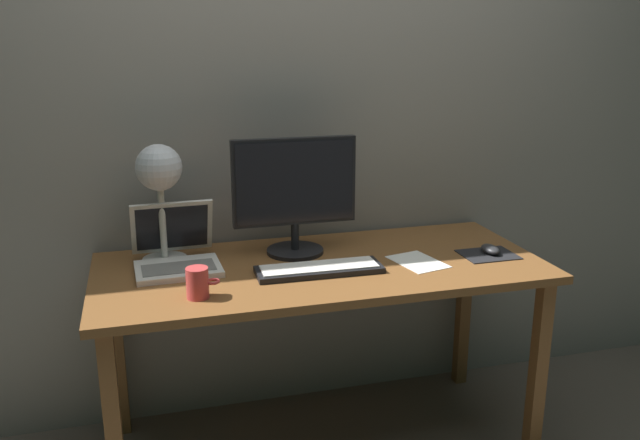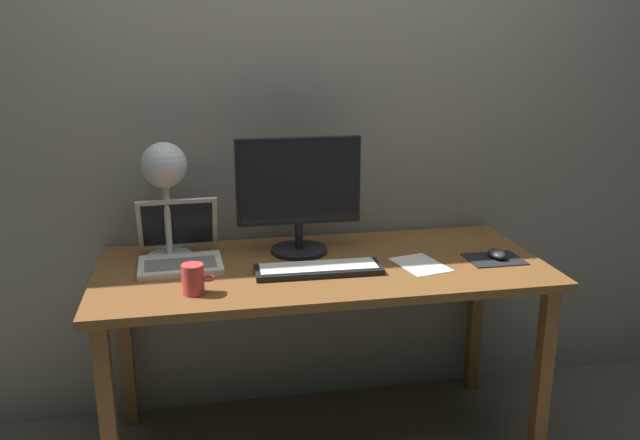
{
  "view_description": "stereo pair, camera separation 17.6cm",
  "coord_description": "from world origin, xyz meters",
  "px_view_note": "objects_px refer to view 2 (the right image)",
  "views": [
    {
      "loc": [
        -0.6,
        -2.14,
        1.54
      ],
      "look_at": [
        -0.02,
        -0.05,
        0.92
      ],
      "focal_mm": 36.84,
      "sensor_mm": 36.0,
      "label": 1
    },
    {
      "loc": [
        -0.43,
        -2.18,
        1.54
      ],
      "look_at": [
        -0.02,
        -0.05,
        0.92
      ],
      "focal_mm": 36.84,
      "sensor_mm": 36.0,
      "label": 2
    }
  ],
  "objects_px": {
    "monitor": "(299,190)",
    "keyboard_main": "(318,269)",
    "mouse": "(497,254)",
    "desk_lamp": "(165,174)",
    "coffee_mug": "(194,279)",
    "laptop": "(179,245)"
  },
  "relations": [
    {
      "from": "monitor",
      "to": "coffee_mug",
      "type": "relative_size",
      "value": 4.36
    },
    {
      "from": "laptop",
      "to": "coffee_mug",
      "type": "height_order",
      "value": "laptop"
    },
    {
      "from": "monitor",
      "to": "desk_lamp",
      "type": "xyz_separation_m",
      "value": [
        -0.48,
        0.03,
        0.07
      ]
    },
    {
      "from": "monitor",
      "to": "keyboard_main",
      "type": "distance_m",
      "value": 0.32
    },
    {
      "from": "mouse",
      "to": "coffee_mug",
      "type": "height_order",
      "value": "coffee_mug"
    },
    {
      "from": "desk_lamp",
      "to": "coffee_mug",
      "type": "xyz_separation_m",
      "value": [
        0.09,
        -0.37,
        -0.27
      ]
    },
    {
      "from": "laptop",
      "to": "mouse",
      "type": "xyz_separation_m",
      "value": [
        1.14,
        -0.19,
        -0.04
      ]
    },
    {
      "from": "monitor",
      "to": "keyboard_main",
      "type": "xyz_separation_m",
      "value": [
        0.03,
        -0.23,
        -0.23
      ]
    },
    {
      "from": "monitor",
      "to": "keyboard_main",
      "type": "bearing_deg",
      "value": -82.22
    },
    {
      "from": "monitor",
      "to": "laptop",
      "type": "height_order",
      "value": "monitor"
    },
    {
      "from": "mouse",
      "to": "desk_lamp",
      "type": "bearing_deg",
      "value": 168.48
    },
    {
      "from": "monitor",
      "to": "desk_lamp",
      "type": "relative_size",
      "value": 1.07
    },
    {
      "from": "keyboard_main",
      "to": "coffee_mug",
      "type": "relative_size",
      "value": 4.18
    },
    {
      "from": "mouse",
      "to": "coffee_mug",
      "type": "bearing_deg",
      "value": -173.06
    },
    {
      "from": "laptop",
      "to": "mouse",
      "type": "height_order",
      "value": "laptop"
    },
    {
      "from": "laptop",
      "to": "mouse",
      "type": "relative_size",
      "value": 3.29
    },
    {
      "from": "monitor",
      "to": "keyboard_main",
      "type": "height_order",
      "value": "monitor"
    },
    {
      "from": "monitor",
      "to": "laptop",
      "type": "distance_m",
      "value": 0.48
    },
    {
      "from": "monitor",
      "to": "mouse",
      "type": "bearing_deg",
      "value": -16.77
    },
    {
      "from": "desk_lamp",
      "to": "coffee_mug",
      "type": "bearing_deg",
      "value": -77.12
    },
    {
      "from": "monitor",
      "to": "coffee_mug",
      "type": "height_order",
      "value": "monitor"
    },
    {
      "from": "desk_lamp",
      "to": "mouse",
      "type": "xyz_separation_m",
      "value": [
        1.18,
        -0.24,
        -0.3
      ]
    }
  ]
}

